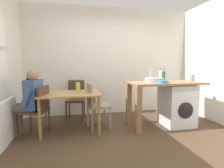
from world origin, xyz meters
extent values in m
plane|color=#4C3826|center=(0.00, 0.00, 0.00)|extent=(5.46, 5.46, 0.00)
cube|color=silver|center=(0.00, 1.75, 1.35)|extent=(4.60, 0.10, 2.70)
cube|color=white|center=(-2.02, 0.30, 0.35)|extent=(0.10, 0.80, 0.70)
cube|color=tan|center=(-1.01, 0.62, 0.72)|extent=(1.10, 0.76, 0.03)
cylinder|color=#977045|center=(-1.51, 0.29, 0.35)|extent=(0.05, 0.05, 0.71)
cylinder|color=#977045|center=(-0.51, 0.29, 0.35)|extent=(0.05, 0.05, 0.71)
cylinder|color=#977045|center=(-1.51, 0.95, 0.35)|extent=(0.05, 0.05, 0.71)
cylinder|color=#977045|center=(-0.51, 0.95, 0.35)|extent=(0.05, 0.05, 0.71)
cube|color=#4C3323|center=(-1.63, 0.52, 0.45)|extent=(0.50, 0.50, 0.04)
cube|color=#4C3323|center=(-1.45, 0.47, 0.68)|extent=(0.14, 0.37, 0.45)
cylinder|color=#4C3323|center=(-1.85, 0.40, 0.23)|extent=(0.04, 0.04, 0.45)
cylinder|color=#4C3323|center=(-1.75, 0.74, 0.23)|extent=(0.04, 0.04, 0.45)
cylinder|color=#4C3323|center=(-1.50, 0.30, 0.23)|extent=(0.04, 0.04, 0.45)
cylinder|color=#4C3323|center=(-1.40, 0.64, 0.23)|extent=(0.04, 0.04, 0.45)
cube|color=gray|center=(-0.46, 0.67, 0.45)|extent=(0.45, 0.45, 0.04)
cube|color=gray|center=(-0.63, 0.65, 0.68)|extent=(0.09, 0.38, 0.45)
cylinder|color=gray|center=(-0.30, 0.87, 0.23)|extent=(0.04, 0.04, 0.45)
cylinder|color=gray|center=(-0.25, 0.52, 0.23)|extent=(0.04, 0.04, 0.45)
cylinder|color=gray|center=(-0.66, 0.82, 0.23)|extent=(0.04, 0.04, 0.45)
cylinder|color=gray|center=(-0.61, 0.47, 0.23)|extent=(0.04, 0.04, 0.45)
cube|color=#4C3323|center=(-0.91, 1.32, 0.45)|extent=(0.46, 0.46, 0.04)
cube|color=#4C3323|center=(-0.88, 1.50, 0.68)|extent=(0.38, 0.10, 0.45)
cylinder|color=#4C3323|center=(-0.76, 1.11, 0.23)|extent=(0.04, 0.04, 0.45)
cylinder|color=#4C3323|center=(-1.11, 1.17, 0.23)|extent=(0.04, 0.04, 0.45)
cylinder|color=#4C3323|center=(-0.70, 1.47, 0.23)|extent=(0.04, 0.04, 0.45)
cylinder|color=#4C3323|center=(-1.05, 1.53, 0.23)|extent=(0.04, 0.04, 0.45)
cylinder|color=#595651|center=(-1.98, 0.53, 0.23)|extent=(0.11, 0.11, 0.45)
cylinder|color=#595651|center=(-1.93, 0.70, 0.23)|extent=(0.11, 0.11, 0.45)
cylinder|color=#595651|center=(-1.82, 0.48, 0.50)|extent=(0.42, 0.25, 0.14)
cylinder|color=#595651|center=(-1.77, 0.66, 0.50)|extent=(0.42, 0.25, 0.14)
cube|color=#3F598C|center=(-1.63, 0.52, 0.75)|extent=(0.29, 0.38, 0.52)
cylinder|color=#3F598C|center=(-1.70, 0.32, 0.74)|extent=(0.20, 0.14, 0.31)
cylinder|color=#3F598C|center=(-1.59, 0.73, 0.74)|extent=(0.20, 0.14, 0.31)
sphere|color=#A57A5B|center=(-1.63, 0.52, 1.09)|extent=(0.21, 0.21, 0.21)
sphere|color=black|center=(-1.68, 0.54, 1.01)|extent=(0.12, 0.12, 0.12)
cube|color=#9E7042|center=(0.91, 0.49, 0.90)|extent=(1.50, 0.68, 0.04)
cube|color=olive|center=(0.21, 0.20, 0.44)|extent=(0.10, 0.10, 0.88)
cube|color=olive|center=(0.21, 0.78, 0.44)|extent=(0.10, 0.10, 0.88)
cube|color=silver|center=(1.17, 0.49, 0.43)|extent=(0.60, 0.60, 0.86)
cylinder|color=black|center=(1.17, 0.19, 0.39)|extent=(0.32, 0.02, 0.32)
cube|color=#B2B2B7|center=(1.17, 0.20, 0.80)|extent=(0.54, 0.01, 0.08)
cylinder|color=#9EA0A5|center=(0.65, 0.49, 0.97)|extent=(0.38, 0.38, 0.09)
cylinder|color=#B2B2B7|center=(0.65, 0.67, 1.06)|extent=(0.02, 0.02, 0.28)
cylinder|color=silver|center=(0.84, 0.62, 1.02)|extent=(0.06, 0.06, 0.20)
cone|color=silver|center=(0.84, 0.62, 1.15)|extent=(0.06, 0.06, 0.06)
cylinder|color=#262626|center=(0.84, 0.62, 1.18)|extent=(0.02, 0.02, 0.02)
cylinder|color=#19592D|center=(0.97, 0.72, 1.02)|extent=(0.07, 0.07, 0.19)
cone|color=#19592D|center=(0.97, 0.72, 1.14)|extent=(0.06, 0.06, 0.05)
cylinder|color=#262626|center=(0.97, 0.72, 1.17)|extent=(0.03, 0.03, 0.02)
cylinder|color=teal|center=(0.71, 0.29, 0.95)|extent=(0.21, 0.21, 0.06)
cylinder|color=#1E546B|center=(0.71, 0.29, 0.96)|extent=(0.16, 0.16, 0.03)
cylinder|color=gray|center=(1.54, 0.54, 0.99)|extent=(0.11, 0.11, 0.13)
cylinder|color=#99724C|center=(1.52, 0.55, 1.13)|extent=(0.01, 0.04, 0.18)
cylinder|color=#99724C|center=(1.56, 0.53, 1.13)|extent=(0.01, 0.05, 0.18)
cylinder|color=#A8C63D|center=(-0.86, 0.72, 0.83)|extent=(0.09, 0.09, 0.18)
cube|color=#B2B2B7|center=(0.86, 0.39, 0.92)|extent=(0.15, 0.06, 0.01)
cube|color=#262628|center=(0.86, 0.39, 0.92)|extent=(0.15, 0.06, 0.01)
camera|label=1|loc=(-0.93, -2.71, 1.28)|focal=27.90mm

